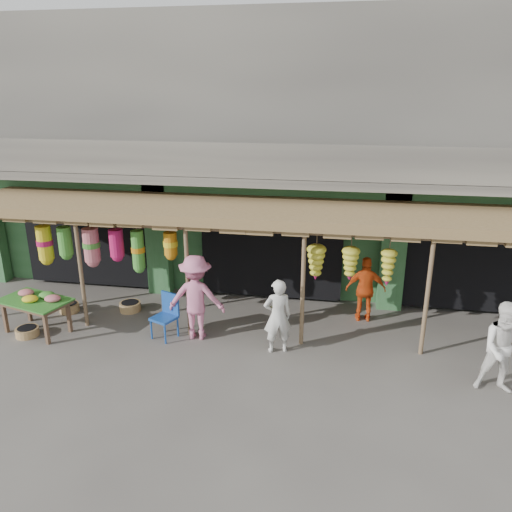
% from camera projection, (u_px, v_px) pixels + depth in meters
% --- Properties ---
extents(ground, '(80.00, 80.00, 0.00)m').
position_uv_depth(ground, '(257.00, 335.00, 11.18)').
color(ground, '#514C47').
rests_on(ground, ground).
extents(building, '(16.40, 6.80, 7.00)m').
position_uv_depth(building, '(286.00, 156.00, 14.63)').
color(building, gray).
rests_on(building, ground).
extents(awning, '(14.00, 2.70, 2.79)m').
position_uv_depth(awning, '(255.00, 215.00, 11.13)').
color(awning, brown).
rests_on(awning, ground).
extents(flower_table, '(1.74, 1.30, 0.93)m').
position_uv_depth(flower_table, '(36.00, 301.00, 11.12)').
color(flower_table, brown).
rests_on(flower_table, ground).
extents(blue_chair, '(0.63, 0.63, 1.00)m').
position_uv_depth(blue_chair, '(167.00, 313.00, 10.98)').
color(blue_chair, '#164292').
rests_on(blue_chair, ground).
extents(basket_left, '(0.69, 0.69, 0.22)m').
position_uv_depth(basket_left, '(130.00, 306.00, 12.39)').
color(basket_left, '#956944').
rests_on(basket_left, ground).
extents(basket_mid, '(0.64, 0.64, 0.19)m').
position_uv_depth(basket_mid, '(27.00, 332.00, 11.14)').
color(basket_mid, '#946542').
rests_on(basket_mid, ground).
extents(basket_right, '(0.52, 0.52, 0.22)m').
position_uv_depth(basket_right, '(69.00, 308.00, 12.33)').
color(basket_right, '#9C8149').
rests_on(basket_right, ground).
extents(person_front, '(0.68, 0.56, 1.61)m').
position_uv_depth(person_front, '(278.00, 316.00, 10.27)').
color(person_front, silver).
rests_on(person_front, ground).
extents(person_right, '(0.90, 0.72, 1.74)m').
position_uv_depth(person_right, '(505.00, 349.00, 8.87)').
color(person_right, white).
rests_on(person_right, ground).
extents(person_vendor, '(0.95, 0.43, 1.58)m').
position_uv_depth(person_vendor, '(366.00, 289.00, 11.67)').
color(person_vendor, '#DC4B14').
rests_on(person_vendor, ground).
extents(person_shopper, '(1.28, 0.79, 1.91)m').
position_uv_depth(person_shopper, '(196.00, 297.00, 10.82)').
color(person_shopper, '#CD6C90').
rests_on(person_shopper, ground).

